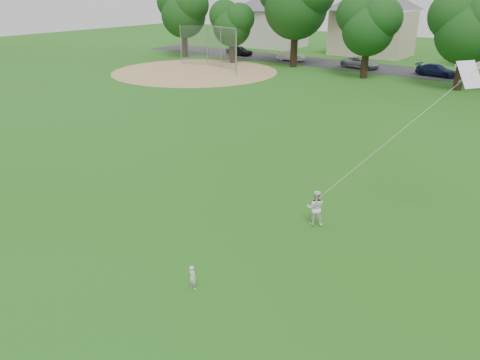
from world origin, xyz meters
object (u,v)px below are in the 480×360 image
Objects in this scene: kite at (388,142)px; baseball_backstop at (217,48)px; toddler at (192,277)px; older_boy at (315,208)px.

kite is 38.56m from baseball_backstop.
toddler is 0.12× the size of kite.
kite is at bearing -106.28° from toddler.
baseball_backstop is at bearing 138.97° from kite.
kite is at bearing -41.03° from baseball_backstop.
toddler is 0.56× the size of older_boy.
baseball_backstop is (-27.02, 26.59, 1.51)m from older_boy.
toddler is at bearing -51.37° from baseball_backstop.
kite reaches higher than baseball_backstop.
kite reaches higher than older_boy.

